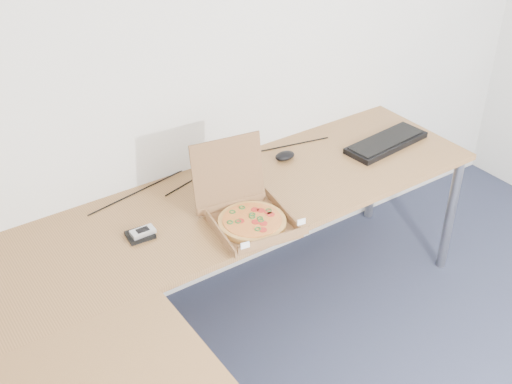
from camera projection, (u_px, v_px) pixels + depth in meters
desk at (221, 283)px, 2.52m from camera, size 2.50×2.20×0.73m
pizza_box at (249, 216)px, 2.77m from camera, size 0.32×0.38×0.33m
drinking_glass at (251, 171)px, 3.06m from camera, size 0.06×0.06×0.11m
keyboard at (386, 143)px, 3.38m from camera, size 0.49×0.21×0.03m
mouse at (285, 156)px, 3.25m from camera, size 0.12×0.09×0.04m
wallet at (140, 235)px, 2.72m from camera, size 0.12×0.10×0.02m
phone at (143, 232)px, 2.70m from camera, size 0.10×0.05×0.02m
cable_bundle at (209, 170)px, 3.17m from camera, size 0.64×0.13×0.01m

